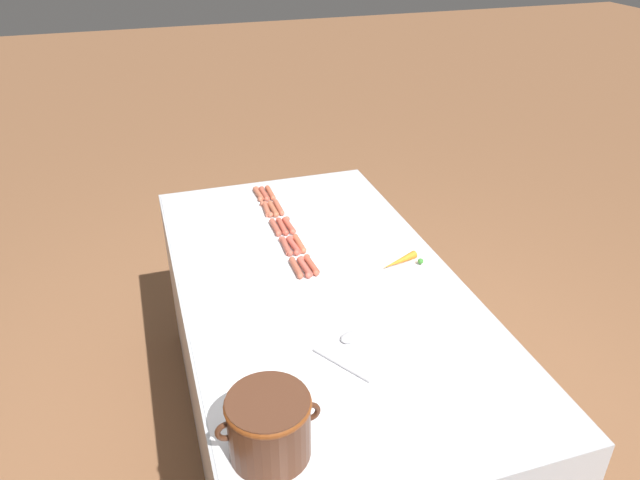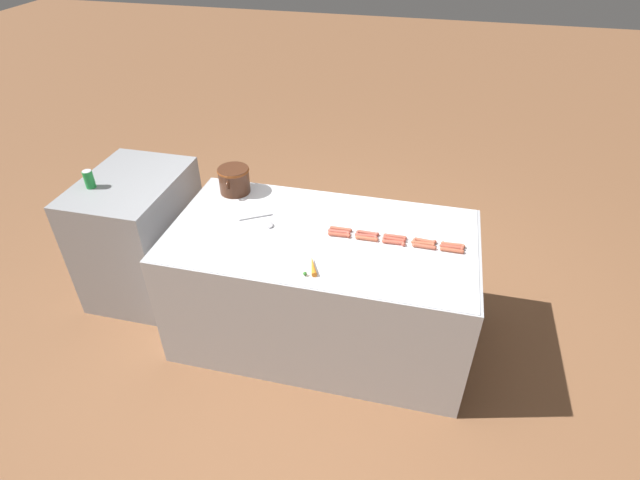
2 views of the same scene
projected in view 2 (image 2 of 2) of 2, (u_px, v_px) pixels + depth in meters
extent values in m
plane|color=brown|center=(322.00, 331.00, 3.59)|extent=(20.00, 20.00, 0.00)
cube|color=#ADAFB5|center=(322.00, 286.00, 3.33)|extent=(1.02, 1.92, 0.86)
cube|color=silver|center=(322.00, 234.00, 3.08)|extent=(1.00, 1.88, 0.00)
cube|color=#939599|center=(141.00, 235.00, 3.74)|extent=(0.89, 0.65, 0.93)
cylinder|color=#B95A3E|center=(452.00, 250.00, 2.92)|extent=(0.03, 0.12, 0.02)
sphere|color=#B95A3E|center=(462.00, 252.00, 2.91)|extent=(0.02, 0.02, 0.02)
sphere|color=#B95A3E|center=(442.00, 249.00, 2.93)|extent=(0.02, 0.02, 0.02)
cylinder|color=#B85941|center=(424.00, 247.00, 2.95)|extent=(0.03, 0.12, 0.02)
sphere|color=#B85941|center=(434.00, 248.00, 2.94)|extent=(0.02, 0.02, 0.02)
sphere|color=#B85941|center=(414.00, 245.00, 2.96)|extent=(0.02, 0.02, 0.02)
cylinder|color=#BE5340|center=(394.00, 243.00, 2.98)|extent=(0.03, 0.12, 0.02)
sphere|color=#BE5340|center=(403.00, 244.00, 2.97)|extent=(0.02, 0.02, 0.02)
sphere|color=#BE5340|center=(384.00, 241.00, 3.00)|extent=(0.02, 0.02, 0.02)
cylinder|color=#BF5D3F|center=(367.00, 239.00, 3.02)|extent=(0.03, 0.12, 0.02)
sphere|color=#BF5D3F|center=(376.00, 240.00, 3.00)|extent=(0.02, 0.02, 0.02)
sphere|color=#BF5D3F|center=(357.00, 237.00, 3.03)|extent=(0.02, 0.02, 0.02)
cylinder|color=#B9523D|center=(339.00, 235.00, 3.05)|extent=(0.03, 0.12, 0.02)
sphere|color=#B9523D|center=(349.00, 236.00, 3.04)|extent=(0.02, 0.02, 0.02)
sphere|color=#B9523D|center=(330.00, 233.00, 3.06)|extent=(0.02, 0.02, 0.02)
cylinder|color=#B0503E|center=(452.00, 247.00, 2.95)|extent=(0.03, 0.12, 0.02)
sphere|color=#B0503E|center=(462.00, 249.00, 2.93)|extent=(0.02, 0.02, 0.02)
sphere|color=#B0503E|center=(442.00, 246.00, 2.96)|extent=(0.02, 0.02, 0.02)
cylinder|color=#B05D40|center=(423.00, 244.00, 2.98)|extent=(0.03, 0.12, 0.02)
sphere|color=#B05D40|center=(433.00, 245.00, 2.96)|extent=(0.02, 0.02, 0.02)
sphere|color=#B05D40|center=(413.00, 242.00, 2.99)|extent=(0.02, 0.02, 0.02)
cylinder|color=#BC4F3E|center=(394.00, 239.00, 3.01)|extent=(0.03, 0.12, 0.02)
sphere|color=#BC4F3E|center=(404.00, 241.00, 3.00)|extent=(0.02, 0.02, 0.02)
sphere|color=#BC4F3E|center=(384.00, 238.00, 3.02)|extent=(0.02, 0.02, 0.02)
cylinder|color=#BB5043|center=(366.00, 236.00, 3.04)|extent=(0.03, 0.12, 0.02)
sphere|color=#BB5043|center=(376.00, 238.00, 3.02)|extent=(0.02, 0.02, 0.02)
sphere|color=#BB5043|center=(357.00, 234.00, 3.05)|extent=(0.02, 0.02, 0.02)
cylinder|color=#B95547|center=(339.00, 232.00, 3.07)|extent=(0.03, 0.12, 0.02)
sphere|color=#B95547|center=(348.00, 233.00, 3.06)|extent=(0.02, 0.02, 0.02)
sphere|color=#B95547|center=(330.00, 230.00, 3.09)|extent=(0.02, 0.02, 0.02)
cylinder|color=#B35D44|center=(453.00, 245.00, 2.97)|extent=(0.03, 0.12, 0.02)
sphere|color=#B35D44|center=(463.00, 246.00, 2.95)|extent=(0.02, 0.02, 0.02)
sphere|color=#B35D44|center=(443.00, 243.00, 2.98)|extent=(0.02, 0.02, 0.02)
cylinder|color=#BA5D44|center=(425.00, 241.00, 3.00)|extent=(0.03, 0.12, 0.02)
sphere|color=#BA5D44|center=(435.00, 242.00, 2.99)|extent=(0.02, 0.02, 0.02)
sphere|color=#BA5D44|center=(415.00, 240.00, 3.01)|extent=(0.02, 0.02, 0.02)
cylinder|color=#B25341|center=(395.00, 237.00, 3.03)|extent=(0.03, 0.12, 0.02)
sphere|color=#B25341|center=(405.00, 238.00, 3.02)|extent=(0.02, 0.02, 0.02)
sphere|color=#B25341|center=(385.00, 235.00, 3.05)|extent=(0.02, 0.02, 0.02)
cylinder|color=#B15242|center=(368.00, 233.00, 3.06)|extent=(0.03, 0.12, 0.02)
sphere|color=#B15242|center=(377.00, 234.00, 3.05)|extent=(0.02, 0.02, 0.02)
sphere|color=#B15242|center=(358.00, 232.00, 3.07)|extent=(0.02, 0.02, 0.02)
cylinder|color=#B25640|center=(341.00, 229.00, 3.10)|extent=(0.03, 0.12, 0.02)
sphere|color=#B25640|center=(350.00, 230.00, 3.09)|extent=(0.02, 0.02, 0.02)
sphere|color=#B25640|center=(331.00, 228.00, 3.11)|extent=(0.02, 0.02, 0.02)
cylinder|color=#472616|center=(234.00, 180.00, 3.44)|extent=(0.21, 0.21, 0.18)
torus|color=brown|center=(233.00, 170.00, 3.39)|extent=(0.22, 0.22, 0.03)
torus|color=#472616|center=(228.00, 185.00, 3.34)|extent=(0.06, 0.01, 0.06)
torus|color=#472616|center=(239.00, 171.00, 3.51)|extent=(0.06, 0.01, 0.06)
cylinder|color=#B7B7BC|center=(256.00, 217.00, 3.22)|extent=(0.13, 0.19, 0.01)
ellipsoid|color=#B7B7BC|center=(269.00, 225.00, 3.14)|extent=(0.09, 0.08, 0.02)
cone|color=orange|center=(313.00, 265.00, 2.80)|extent=(0.17, 0.09, 0.03)
sphere|color=#387F2D|center=(304.00, 273.00, 2.75)|extent=(0.02, 0.02, 0.02)
cylinder|color=#1E8C38|center=(89.00, 179.00, 3.36)|extent=(0.07, 0.07, 0.12)
cylinder|color=silver|center=(87.00, 171.00, 3.32)|extent=(0.06, 0.06, 0.00)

